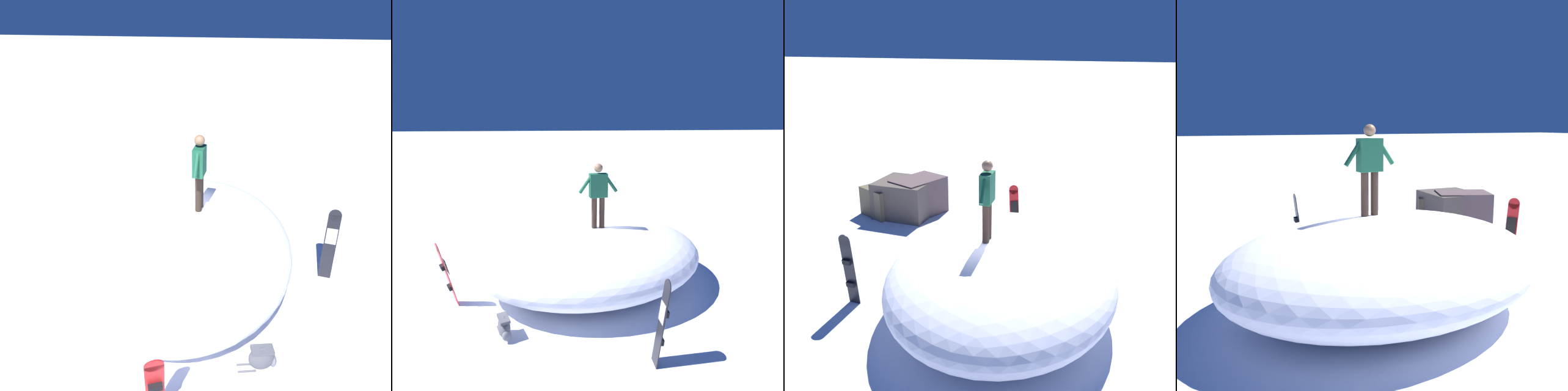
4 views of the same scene
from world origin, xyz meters
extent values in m
plane|color=white|center=(0.00, 0.00, 0.00)|extent=(240.00, 240.00, 0.00)
ellipsoid|color=white|center=(0.24, 0.19, 0.84)|extent=(5.56, 6.69, 1.69)
cylinder|color=black|center=(0.50, 0.46, 2.09)|extent=(0.14, 0.14, 0.80)
cylinder|color=black|center=(0.51, 0.26, 2.09)|extent=(0.14, 0.14, 0.80)
cube|color=#195638|center=(0.51, 0.36, 2.79)|extent=(0.26, 0.46, 0.60)
sphere|color=#936B4C|center=(0.51, 0.36, 3.23)|extent=(0.22, 0.22, 0.22)
cylinder|color=#195638|center=(0.48, 0.67, 2.84)|extent=(0.11, 0.39, 0.50)
cylinder|color=#195638|center=(0.53, 0.05, 2.84)|extent=(0.11, 0.39, 0.50)
cube|color=black|center=(3.37, 1.04, 0.78)|extent=(0.28, 0.19, 1.57)
cylinder|color=black|center=(3.37, 1.12, 1.56)|extent=(0.27, 0.05, 0.27)
cube|color=#B2B2B7|center=(3.37, 1.05, 1.06)|extent=(0.23, 0.05, 0.38)
cube|color=black|center=(3.37, 1.11, 1.06)|extent=(0.19, 0.08, 0.12)
cube|color=black|center=(3.37, 1.05, 0.50)|extent=(0.19, 0.08, 0.12)
cylinder|color=red|center=(1.02, -3.43, 1.54)|extent=(0.26, 0.19, 0.26)
cube|color=black|center=(0.94, -3.31, 1.05)|extent=(0.23, 0.18, 0.37)
cube|color=black|center=(0.99, -3.38, 1.05)|extent=(0.21, 0.17, 0.12)
ellipsoid|color=#4C4C51|center=(2.26, -1.87, 0.24)|extent=(0.50, 0.38, 0.48)
ellipsoid|color=slate|center=(2.44, -1.80, 0.17)|extent=(0.18, 0.21, 0.23)
cube|color=#4C4C51|center=(2.26, -1.87, 0.44)|extent=(0.42, 0.32, 0.06)
cylinder|color=#4C4C51|center=(2.00, -1.89, 0.01)|extent=(0.31, 0.14, 0.04)
cylinder|color=#4C4C51|center=(2.05, -2.02, 0.01)|extent=(0.31, 0.14, 0.04)
camera|label=1|loc=(2.35, -6.09, 5.37)|focal=32.23mm
camera|label=2|loc=(8.05, -0.90, 4.39)|focal=28.81mm
camera|label=3|loc=(-2.24, 8.43, 5.51)|focal=42.60mm
camera|label=4|loc=(-6.50, 3.24, 3.34)|focal=38.85mm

